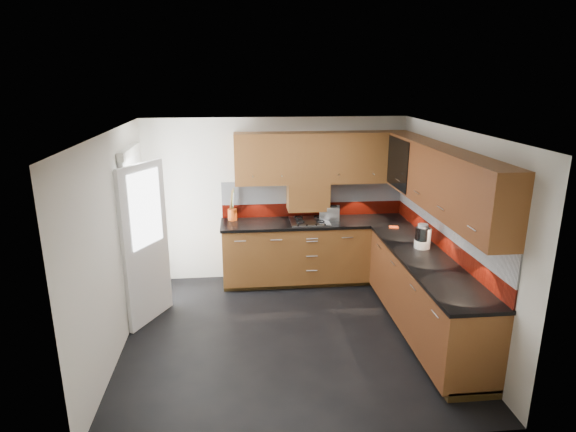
{
  "coord_description": "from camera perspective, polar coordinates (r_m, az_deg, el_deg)",
  "views": [
    {
      "loc": [
        -0.53,
        -5.07,
        2.97
      ],
      "look_at": [
        0.06,
        0.65,
        1.28
      ],
      "focal_mm": 30.0,
      "sensor_mm": 36.0,
      "label": 1
    }
  ],
  "objects": [
    {
      "name": "back_door",
      "position": [
        6.26,
        -17.09,
        -2.4
      ],
      "size": [
        0.42,
        1.19,
        2.04
      ],
      "color": "white",
      "rests_on": "room"
    },
    {
      "name": "backsplash",
      "position": [
        6.51,
        10.49,
        0.4
      ],
      "size": [
        2.7,
        3.2,
        0.54
      ],
      "color": "maroon",
      "rests_on": "countertop"
    },
    {
      "name": "room",
      "position": [
        5.31,
        0.1,
        0.29
      ],
      "size": [
        4.0,
        3.8,
        2.64
      ],
      "color": "black"
    },
    {
      "name": "food_processor",
      "position": [
        6.06,
        15.61,
        -2.43
      ],
      "size": [
        0.18,
        0.18,
        0.3
      ],
      "color": "white",
      "rests_on": "countertop"
    },
    {
      "name": "glass_cabinet",
      "position": [
        6.62,
        14.08,
        6.29
      ],
      "size": [
        0.32,
        0.8,
        0.66
      ],
      "color": "black",
      "rests_on": "room"
    },
    {
      "name": "utensil_pot",
      "position": [
        7.02,
        -6.61,
        0.34
      ],
      "size": [
        0.13,
        0.13,
        0.47
      ],
      "color": "#D64E14",
      "rests_on": "countertop"
    },
    {
      "name": "paper_towel",
      "position": [
        6.07,
        16.01,
        -2.58
      ],
      "size": [
        0.15,
        0.15,
        0.25
      ],
      "primitive_type": "cylinder",
      "rotation": [
        0.0,
        0.0,
        -0.28
      ],
      "color": "white",
      "rests_on": "countertop"
    },
    {
      "name": "orange_cloth",
      "position": [
        6.81,
        12.43,
        -1.31
      ],
      "size": [
        0.15,
        0.14,
        0.01
      ],
      "primitive_type": "cube",
      "rotation": [
        0.0,
        0.0,
        -0.27
      ],
      "color": "#E64719",
      "rests_on": "countertop"
    },
    {
      "name": "upper_cabinets",
      "position": [
        6.21,
        10.75,
        5.6
      ],
      "size": [
        2.5,
        3.2,
        0.72
      ],
      "color": "brown",
      "rests_on": "room"
    },
    {
      "name": "toaster",
      "position": [
        7.01,
        4.94,
        0.36
      ],
      "size": [
        0.32,
        0.23,
        0.21
      ],
      "color": "silver",
      "rests_on": "countertop"
    },
    {
      "name": "base_cabinets",
      "position": [
        6.51,
        8.87,
        -6.7
      ],
      "size": [
        2.7,
        3.2,
        0.95
      ],
      "color": "brown",
      "rests_on": "room"
    },
    {
      "name": "countertop",
      "position": [
        6.33,
        8.97,
        -2.73
      ],
      "size": [
        2.72,
        3.22,
        0.04
      ],
      "color": "black",
      "rests_on": "base_cabinets"
    },
    {
      "name": "gas_hob",
      "position": [
        6.91,
        2.55,
        -0.58
      ],
      "size": [
        0.55,
        0.49,
        0.04
      ],
      "color": "silver",
      "rests_on": "countertop"
    },
    {
      "name": "extractor_hood",
      "position": [
        6.98,
        2.39,
        2.37
      ],
      "size": [
        0.6,
        0.33,
        0.4
      ],
      "primitive_type": "cube",
      "color": "brown",
      "rests_on": "room"
    }
  ]
}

